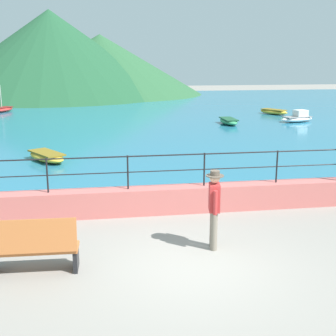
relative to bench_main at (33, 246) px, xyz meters
name	(u,v)px	position (x,y,z in m)	size (l,w,h in m)	color
ground_plane	(191,264)	(3.06, -0.10, -0.56)	(120.00, 120.00, 0.00)	gray
promenade_wall	(167,200)	(3.06, 3.10, -0.21)	(20.00, 0.56, 0.70)	#BC605B
railing	(167,164)	(3.06, 3.10, 0.77)	(18.44, 0.04, 0.90)	black
lake_water	(121,113)	(3.06, 25.74, -0.53)	(64.00, 44.32, 0.06)	#236B89
hill_main	(51,53)	(-3.41, 42.99, 4.00)	(26.19, 26.19, 9.12)	#1E4C2D
hill_secondary	(100,65)	(1.86, 44.59, 2.79)	(23.33, 23.33, 6.70)	#285633
bench_main	(33,246)	(0.00, 0.00, 0.00)	(1.72, 0.62, 1.13)	#B76633
person_walking	(214,206)	(3.71, 0.60, 0.42)	(0.38, 0.56, 1.75)	slate
boat_0	(229,121)	(9.36, 18.54, -0.30)	(0.90, 2.30, 0.36)	#338C59
boat_2	(47,156)	(-0.75, 9.73, -0.30)	(1.98, 2.43, 0.36)	gold
boat_3	(274,112)	(14.09, 22.97, -0.30)	(1.97, 2.43, 0.36)	gold
boat_4	(1,109)	(-5.93, 27.48, -0.30)	(1.97, 2.43, 2.04)	red
boat_5	(298,118)	(14.05, 18.85, -0.23)	(2.45, 1.45, 0.76)	white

